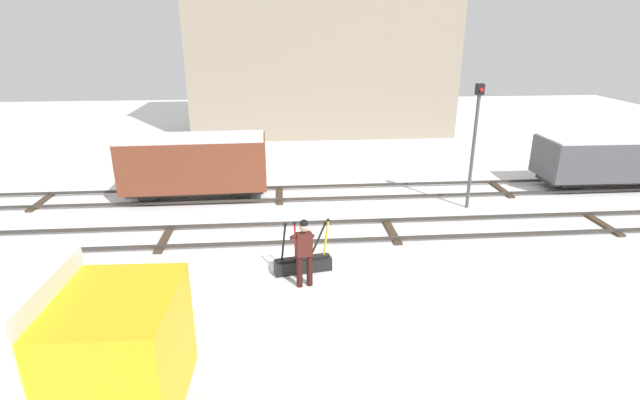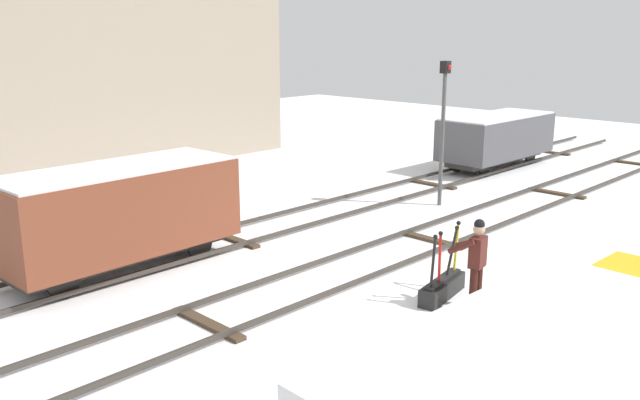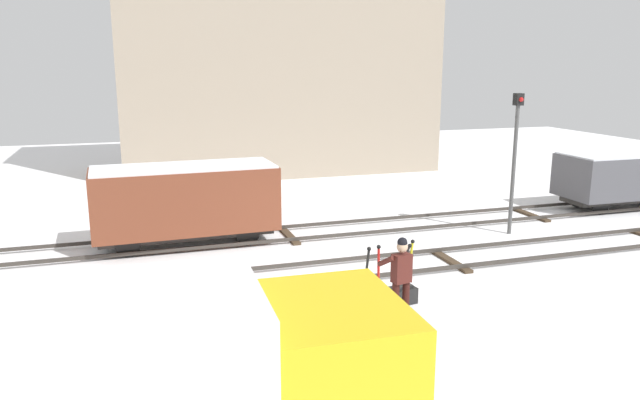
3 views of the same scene
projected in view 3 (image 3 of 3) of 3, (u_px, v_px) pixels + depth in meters
The scene contains 10 objects.
ground_plane at pixel (326, 276), 15.27m from camera, with size 60.00×60.00×0.00m, color white.
track_main_line at pixel (326, 272), 15.25m from camera, with size 44.00×1.94×0.18m.
track_siding_near at pixel (289, 233), 18.70m from camera, with size 44.00×1.94×0.18m.
switch_lever_frame at pixel (386, 296), 13.25m from camera, with size 1.56×0.63×1.45m.
rail_worker at pixel (401, 274), 12.40m from camera, with size 0.62×0.73×1.80m.
delivery_truck at pixel (150, 395), 6.79m from camera, with size 5.86×2.62×2.78m.
signal_post at pixel (515, 151), 18.51m from camera, with size 0.24×0.32×4.37m.
apartment_building at pixel (274, 44), 29.93m from camera, with size 15.40×6.84×12.39m.
freight_car_near_switch at pixel (185, 200), 17.51m from camera, with size 5.27×2.15×2.38m.
freight_car_mid_siding at pixel (630, 175), 22.32m from camera, with size 5.31×2.18×2.07m.
Camera 3 is at (-4.55, -13.75, 5.21)m, focal length 33.96 mm.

